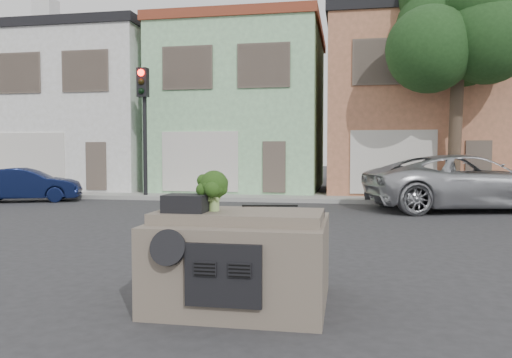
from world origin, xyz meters
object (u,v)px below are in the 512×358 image
(traffic_signal, at_px, (144,133))
(broccoli, at_px, (214,190))
(silver_pickup, at_px, (467,210))
(navy_sedan, at_px, (27,202))

(traffic_signal, height_order, broccoli, traffic_signal)
(silver_pickup, distance_m, traffic_signal, 11.88)
(broccoli, bearing_deg, traffic_signal, 116.06)
(navy_sedan, height_order, broccoli, broccoli)
(traffic_signal, distance_m, broccoli, 14.19)
(silver_pickup, bearing_deg, traffic_signal, 66.55)
(traffic_signal, bearing_deg, silver_pickup, -8.87)
(navy_sedan, relative_size, broccoli, 7.77)
(navy_sedan, xyz_separation_m, silver_pickup, (15.31, -0.01, 0.00))
(navy_sedan, distance_m, silver_pickup, 15.31)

